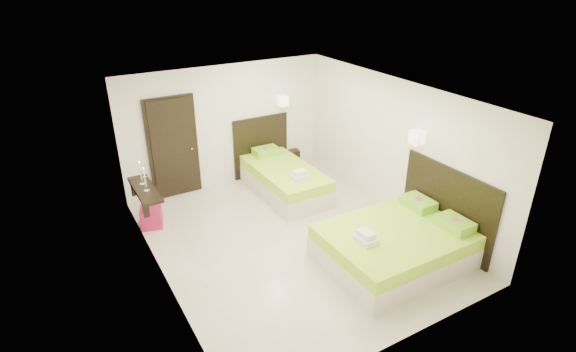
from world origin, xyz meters
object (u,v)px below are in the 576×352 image
bed_single (283,177)px  ottoman (152,217)px  bed_double (399,243)px  nightstand (287,158)px

bed_single → ottoman: bearing=-179.3°
bed_single → bed_double: bearing=-82.6°
bed_double → nightstand: bed_double is taller
bed_single → bed_double: (0.40, -3.12, 0.01)m
nightstand → bed_single: bearing=-113.2°
bed_single → nightstand: 1.28m
bed_double → nightstand: size_ratio=4.50×
bed_single → nightstand: size_ratio=4.37×
bed_single → bed_double: bed_double is taller
bed_double → bed_single: bearing=97.4°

